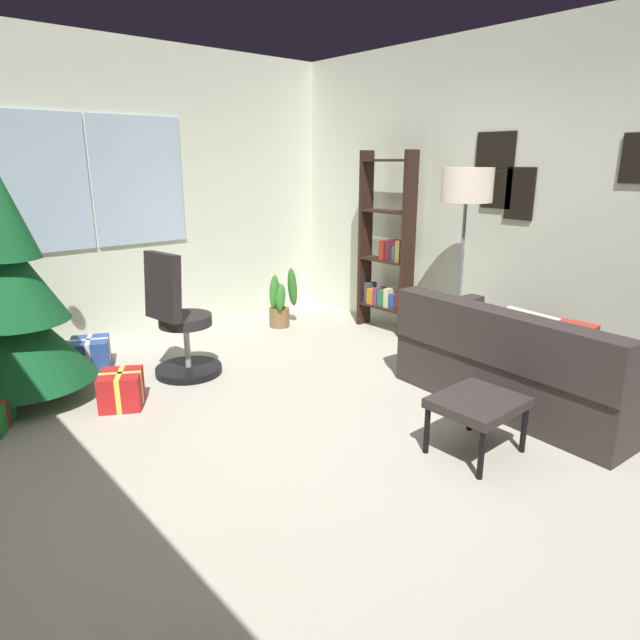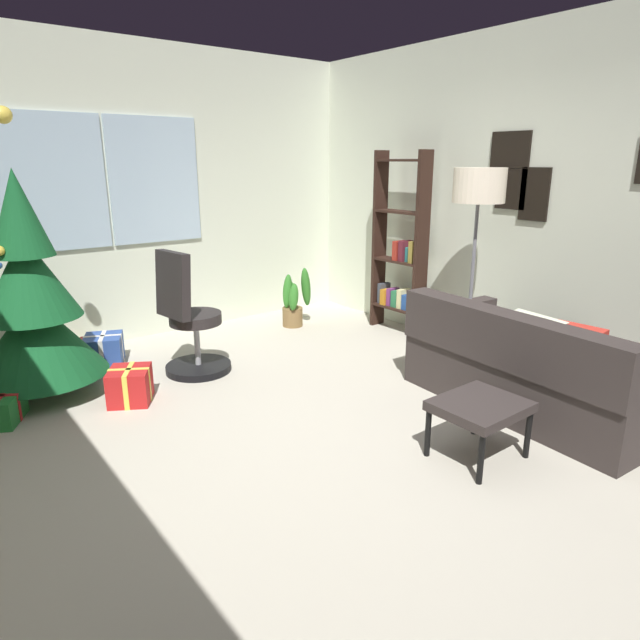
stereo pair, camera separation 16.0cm
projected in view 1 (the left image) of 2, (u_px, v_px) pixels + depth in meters
The scene contains 13 objects.
ground_plane at pixel (339, 455), 3.50m from camera, with size 4.65×6.03×0.10m, color #BCB5A4.
wall_back_with_windows at pixel (125, 196), 5.30m from camera, with size 4.65×0.12×2.85m.
wall_right_with_frames at pixel (549, 202), 4.58m from camera, with size 0.12×6.03×2.85m.
couch at pixel (546, 368), 4.09m from camera, with size 1.62×1.90×0.78m.
footstool at pixel (478, 405), 3.35m from camera, with size 0.53×0.45×0.37m.
holiday_tree at pixel (18, 309), 4.00m from camera, with size 0.99×0.99×2.12m.
gift_box_red at pixel (121, 390), 4.06m from camera, with size 0.41×0.42×0.27m.
gift_box_gold at pixel (67, 357), 4.85m from camera, with size 0.35×0.42×0.19m.
gift_box_blue at pixel (90, 354), 4.81m from camera, with size 0.42×0.43×0.27m.
office_chair at pixel (180, 328), 4.56m from camera, with size 0.56×0.56×1.07m.
bookshelf at pixel (386, 255), 5.72m from camera, with size 0.18×0.64×1.86m.
floor_lamp at pixel (466, 196), 4.56m from camera, with size 0.43×0.43×1.71m.
potted_plant at pixel (281, 302), 6.00m from camera, with size 0.38×0.35×0.65m.
Camera 1 is at (-2.14, -2.28, 1.76)m, focal length 30.77 mm.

